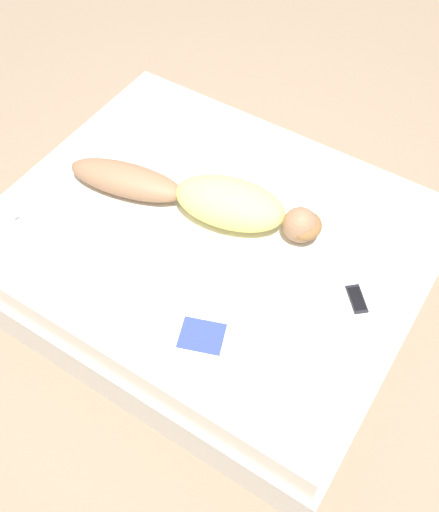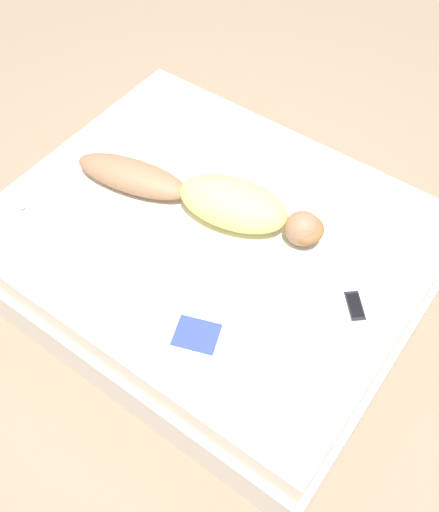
{
  "view_description": "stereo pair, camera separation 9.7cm",
  "coord_description": "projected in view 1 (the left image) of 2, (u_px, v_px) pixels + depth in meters",
  "views": [
    {
      "loc": [
        1.56,
        1.06,
        2.74
      ],
      "look_at": [
        0.16,
        0.16,
        0.52
      ],
      "focal_mm": 42.0,
      "sensor_mm": 36.0,
      "label": 1
    },
    {
      "loc": [
        1.5,
        1.14,
        2.74
      ],
      "look_at": [
        0.16,
        0.16,
        0.52
      ],
      "focal_mm": 42.0,
      "sensor_mm": 36.0,
      "label": 2
    }
  ],
  "objects": [
    {
      "name": "cell_phone",
      "position": [
        357.0,
        299.0,
        2.69
      ],
      "size": [
        0.16,
        0.15,
        0.01
      ],
      "rotation": [
        0.0,
        0.0,
        -0.84
      ],
      "color": "black",
      "rests_on": "bed"
    },
    {
      "name": "open_magazine",
      "position": [
        208.0,
        314.0,
        2.64
      ],
      "size": [
        0.55,
        0.42,
        0.01
      ],
      "rotation": [
        0.0,
        0.0,
        0.35
      ],
      "color": "silver",
      "rests_on": "bed"
    },
    {
      "name": "person",
      "position": [
        207.0,
        199.0,
        2.93
      ],
      "size": [
        0.49,
        1.33,
        0.21
      ],
      "rotation": [
        0.0,
        0.0,
        0.22
      ],
      "color": "brown",
      "rests_on": "bed"
    },
    {
      "name": "bed",
      "position": [
        210.0,
        255.0,
        3.14
      ],
      "size": [
        1.71,
        2.1,
        0.47
      ],
      "color": "beige",
      "rests_on": "ground_plane"
    },
    {
      "name": "ground_plane",
      "position": [
        211.0,
        280.0,
        3.32
      ],
      "size": [
        12.0,
        12.0,
        0.0
      ],
      "primitive_type": "plane",
      "color": "#7A6651"
    },
    {
      "name": "coffee_mug",
      "position": [
        24.0,
        205.0,
        2.96
      ],
      "size": [
        0.13,
        0.09,
        0.1
      ],
      "color": "white",
      "rests_on": "bed"
    }
  ]
}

